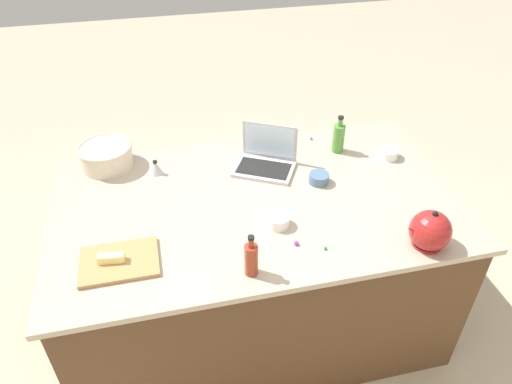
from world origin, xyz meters
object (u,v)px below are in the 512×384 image
object	(u,v)px
kitchen_timer	(156,168)
bottle_olive	(339,137)
laptop	(266,159)
mixing_bowl_large	(106,155)
ramekin_small	(389,153)
bottle_soy	(251,259)
butter_stick_left	(111,258)
ramekin_wide	(319,178)
kettle	(430,231)
cutting_board	(119,262)
ramekin_medium	(278,221)

from	to	relation	value
kitchen_timer	bottle_olive	bearing A→B (deg)	179.54
laptop	mixing_bowl_large	distance (m)	0.86
bottle_olive	ramekin_small	world-z (taller)	bottle_olive
bottle_soy	butter_stick_left	size ratio (longest dim) A/B	1.83
ramekin_wide	bottle_soy	bearing A→B (deg)	48.42
kitchen_timer	butter_stick_left	bearing A→B (deg)	70.50
bottle_soy	ramekin_small	bearing A→B (deg)	-144.09
kettle	cutting_board	bearing A→B (deg)	-8.13
ramekin_small	butter_stick_left	bearing A→B (deg)	18.43
laptop	kettle	distance (m)	0.92
laptop	ramekin_small	xyz separation A→B (m)	(-0.68, 0.07, -0.02)
butter_stick_left	ramekin_medium	world-z (taller)	same
laptop	bottle_soy	size ratio (longest dim) A/B	1.88
bottle_olive	mixing_bowl_large	bearing A→B (deg)	-6.40
bottle_soy	ramekin_wide	world-z (taller)	bottle_soy
bottle_soy	ramekin_medium	size ratio (longest dim) A/B	1.89
mixing_bowl_large	ramekin_small	xyz separation A→B (m)	(-1.52, 0.27, -0.04)
kettle	ramekin_wide	bearing A→B (deg)	-60.48
ramekin_small	bottle_soy	bearing A→B (deg)	35.91
kettle	ramekin_medium	distance (m)	0.66
mixing_bowl_large	kitchen_timer	size ratio (longest dim) A/B	3.71
ramekin_medium	kitchen_timer	bearing A→B (deg)	-46.63
laptop	kitchen_timer	size ratio (longest dim) A/B	4.91
bottle_soy	ramekin_small	distance (m)	1.15
ramekin_small	bottle_olive	bearing A→B (deg)	-26.78
ramekin_medium	ramekin_wide	distance (m)	0.40
kitchen_timer	kettle	bearing A→B (deg)	143.80
butter_stick_left	ramekin_small	world-z (taller)	butter_stick_left
ramekin_small	ramekin_wide	world-z (taller)	ramekin_small
ramekin_medium	bottle_olive	bearing A→B (deg)	-132.40
ramekin_medium	ramekin_wide	world-z (taller)	ramekin_medium
ramekin_medium	cutting_board	bearing A→B (deg)	6.67
bottle_soy	butter_stick_left	bearing A→B (deg)	-17.70
laptop	bottle_soy	world-z (taller)	laptop
bottle_olive	cutting_board	distance (m)	1.36
cutting_board	butter_stick_left	xyz separation A→B (m)	(0.03, 0.00, 0.03)
ramekin_wide	kitchen_timer	distance (m)	0.86
laptop	ramekin_small	bearing A→B (deg)	174.45
ramekin_wide	kitchen_timer	size ratio (longest dim) A/B	1.34
ramekin_wide	kitchen_timer	bearing A→B (deg)	-18.62
cutting_board	ramekin_wide	world-z (taller)	ramekin_wide
bottle_soy	kettle	world-z (taller)	bottle_soy
kettle	kitchen_timer	size ratio (longest dim) A/B	2.77
laptop	cutting_board	bearing A→B (deg)	35.96
bottle_soy	kitchen_timer	bearing A→B (deg)	-67.59
cutting_board	ramekin_medium	distance (m)	0.72
ramekin_small	kitchen_timer	distance (m)	1.27
ramekin_small	kitchen_timer	world-z (taller)	kitchen_timer
kettle	cutting_board	size ratio (longest dim) A/B	0.66
mixing_bowl_large	bottle_olive	size ratio (longest dim) A/B	1.31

